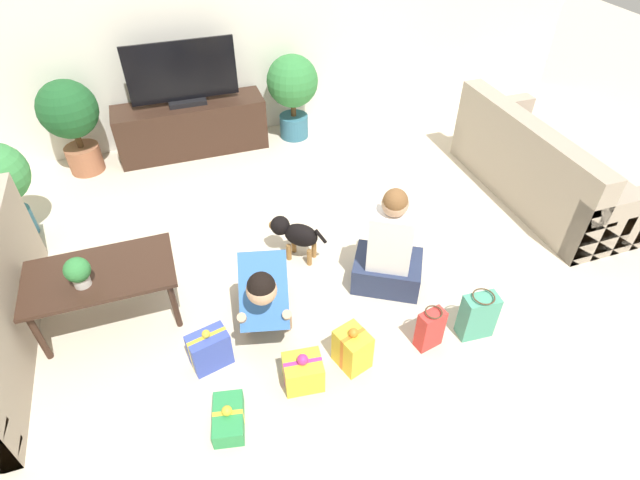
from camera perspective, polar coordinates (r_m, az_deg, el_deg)
ground_plane at (r=4.08m, az=-0.87°, el=-4.18°), size 16.00×16.00×0.00m
wall_back at (r=5.69m, az=-10.09°, el=23.96°), size 8.40×0.06×2.60m
sofa_right at (r=5.25m, az=23.91°, el=7.39°), size 0.83×1.96×0.82m
coffee_table at (r=3.80m, az=-23.79°, el=-3.99°), size 1.01×0.57×0.47m
tv_console at (r=5.73m, az=-14.41°, el=12.35°), size 1.57×0.44×0.56m
tv at (r=5.50m, az=-15.41°, el=17.53°), size 1.10×0.20×0.65m
potted_plant_back_left at (r=5.61m, az=-26.63°, el=12.43°), size 0.57×0.57×0.98m
potted_plant_back_right at (r=5.72m, az=-3.15°, el=17.02°), size 0.56×0.56×0.95m
person_kneeling at (r=3.51m, az=-6.28°, el=-5.93°), size 0.49×0.83×0.79m
person_sitting at (r=3.83m, az=7.92°, el=-1.43°), size 0.65×0.62×0.94m
dog at (r=4.10m, az=-2.92°, el=0.77°), size 0.41×0.36×0.38m
gift_box_a at (r=3.36m, az=-1.95°, el=-14.81°), size 0.27×0.24×0.28m
gift_box_b at (r=3.50m, az=-12.50°, el=-12.12°), size 0.29×0.22×0.34m
gift_box_c at (r=3.28m, az=-10.41°, el=-19.40°), size 0.24×0.34×0.18m
gift_box_d at (r=3.43m, az=3.72°, el=-12.30°), size 0.24×0.27×0.35m
gift_bag_a at (r=3.58m, az=12.47°, el=-9.89°), size 0.20×0.14×0.35m
gift_bag_b at (r=3.72m, az=17.59°, el=-8.24°), size 0.25×0.16×0.39m
tabletop_plant at (r=3.64m, az=-25.95°, el=-3.25°), size 0.17×0.17×0.22m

